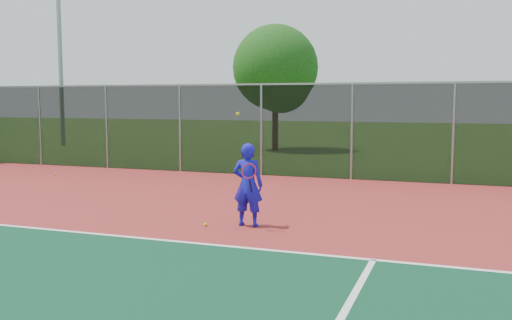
{
  "coord_description": "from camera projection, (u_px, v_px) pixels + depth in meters",
  "views": [
    {
      "loc": [
        3.21,
        -5.75,
        2.51
      ],
      "look_at": [
        -0.66,
        5.0,
        1.3
      ],
      "focal_mm": 40.0,
      "sensor_mm": 36.0,
      "label": 1
    }
  ],
  "objects": [
    {
      "name": "practice_ball_0",
      "position": [
        206.0,
        225.0,
        11.26
      ],
      "size": [
        0.07,
        0.07,
        0.07
      ],
      "primitive_type": "sphere",
      "color": "#BFCA17",
      "rests_on": "court_apron"
    },
    {
      "name": "court_apron",
      "position": [
        230.0,
        266.0,
        8.6
      ],
      "size": [
        30.0,
        20.0,
        0.02
      ],
      "primitive_type": "cube",
      "color": "maroon",
      "rests_on": "ground"
    },
    {
      "name": "tree_back_left",
      "position": [
        277.0,
        71.0,
        28.18
      ],
      "size": [
        4.25,
        4.25,
        6.24
      ],
      "color": "#382114",
      "rests_on": "ground"
    },
    {
      "name": "floodlight_nw",
      "position": [
        59.0,
        27.0,
        30.44
      ],
      "size": [
        0.9,
        0.4,
        11.2
      ],
      "color": "gray",
      "rests_on": "ground"
    },
    {
      "name": "tennis_player",
      "position": [
        248.0,
        185.0,
        11.21
      ],
      "size": [
        0.62,
        0.63,
        2.25
      ],
      "color": "#1815CC",
      "rests_on": "court_apron"
    },
    {
      "name": "ground",
      "position": [
        165.0,
        313.0,
        6.73
      ],
      "size": [
        120.0,
        120.0,
        0.0
      ],
      "primitive_type": "plane",
      "color": "#2F5819",
      "rests_on": "ground"
    },
    {
      "name": "practice_ball_4",
      "position": [
        55.0,
        174.0,
        18.93
      ],
      "size": [
        0.07,
        0.07,
        0.07
      ],
      "primitive_type": "sphere",
      "color": "#BFCA17",
      "rests_on": "court_apron"
    },
    {
      "name": "fence_back",
      "position": [
        352.0,
        130.0,
        17.79
      ],
      "size": [
        30.0,
        0.06,
        3.03
      ],
      "color": "black",
      "rests_on": "court_apron"
    }
  ]
}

